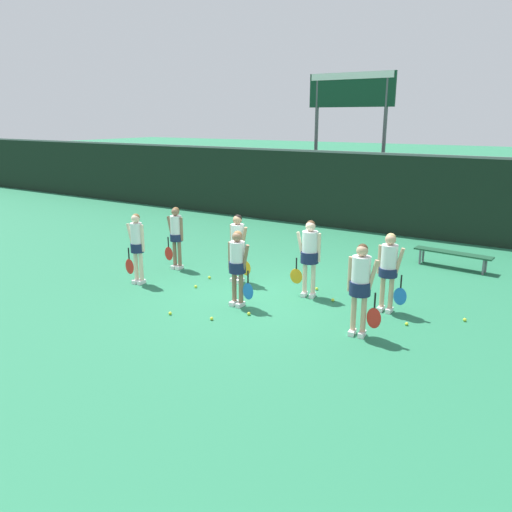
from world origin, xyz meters
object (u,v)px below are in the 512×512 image
tennis_ball_9 (170,313)px  player_5 (310,252)px  player_0 (137,243)px  player_4 (238,242)px  tennis_ball_3 (249,314)px  scoreboard (350,107)px  player_6 (389,266)px  tennis_ball_2 (465,320)px  tennis_ball_5 (209,277)px  tennis_ball_6 (333,300)px  player_3 (176,233)px  player_1 (238,262)px  tennis_ball_4 (240,263)px  bench_courtside (453,254)px  tennis_ball_8 (407,324)px  tennis_ball_7 (317,289)px  player_2 (361,282)px  tennis_ball_0 (196,286)px  tennis_ball_1 (212,319)px

tennis_ball_9 → player_5: bearing=53.1°
player_0 → player_4: player_0 is taller
player_0 → player_5: bearing=11.8°
player_5 → tennis_ball_3: 2.05m
scoreboard → player_6: (4.59, -8.89, -3.33)m
tennis_ball_2 → tennis_ball_5: (-6.01, -0.55, -0.00)m
tennis_ball_6 → player_5: bearing=177.7°
player_3 → tennis_ball_9: bearing=-55.6°
player_6 → tennis_ball_3: (-2.32, -1.74, -0.97)m
tennis_ball_2 → player_6: bearing=-168.9°
player_1 → tennis_ball_2: size_ratio=23.35×
player_4 → tennis_ball_2: (5.27, 0.33, -0.97)m
tennis_ball_3 → player_0: bearing=174.9°
scoreboard → tennis_ball_4: (0.04, -7.66, -4.30)m
bench_courtside → tennis_ball_8: 4.56m
player_1 → tennis_ball_8: bearing=13.6°
scoreboard → tennis_ball_8: size_ratio=83.76×
tennis_ball_7 → player_4: bearing=-166.5°
scoreboard → player_2: scoreboard is taller
tennis_ball_5 → tennis_ball_6: bearing=3.1°
player_1 → player_2: 2.77m
player_2 → tennis_ball_0: player_2 is taller
player_4 → tennis_ball_2: bearing=10.9°
player_3 → tennis_ball_7: size_ratio=24.61×
tennis_ball_4 → tennis_ball_6: size_ratio=0.93×
tennis_ball_1 → player_3: bearing=141.2°
player_2 → player_3: size_ratio=1.05×
player_4 → tennis_ball_6: (2.57, -0.03, -0.97)m
player_0 → player_4: bearing=27.3°
tennis_ball_4 → player_4: bearing=-57.4°
tennis_ball_2 → tennis_ball_9: tennis_ball_2 is taller
tennis_ball_6 → bench_courtside: bearing=67.7°
bench_courtside → player_0: bearing=-133.8°
player_2 → tennis_ball_3: bearing=-179.2°
player_4 → tennis_ball_8: 4.48m
player_0 → tennis_ball_9: (2.04, -1.16, -0.98)m
player_0 → tennis_ball_0: player_0 is taller
player_3 → tennis_ball_8: (6.37, -0.54, -0.95)m
player_4 → player_6: size_ratio=1.01×
player_0 → tennis_ball_1: size_ratio=25.26×
player_6 → player_4: bearing=179.7°
player_5 → tennis_ball_2: size_ratio=24.78×
scoreboard → tennis_ball_1: 12.17m
player_6 → player_0: bearing=-166.8°
bench_courtside → tennis_ball_8: bearing=-83.8°
tennis_ball_0 → tennis_ball_7: bearing=29.2°
tennis_ball_0 → player_1: bearing=-15.3°
bench_courtside → player_1: (-3.33, -5.42, 0.59)m
scoreboard → tennis_ball_5: scoreboard is taller
player_4 → tennis_ball_4: (-0.81, 1.27, -0.97)m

